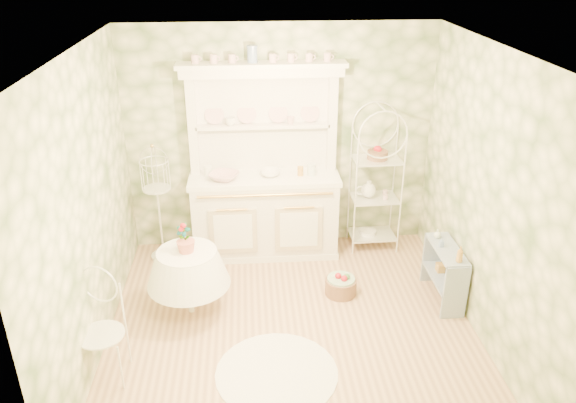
{
  "coord_description": "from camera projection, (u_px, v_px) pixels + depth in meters",
  "views": [
    {
      "loc": [
        -0.38,
        -4.51,
        3.51
      ],
      "look_at": [
        0.0,
        0.5,
        1.15
      ],
      "focal_mm": 35.0,
      "sensor_mm": 36.0,
      "label": 1
    }
  ],
  "objects": [
    {
      "name": "kitchen_dresser",
      "position": [
        264.0,
        165.0,
        6.46
      ],
      "size": [
        1.87,
        0.61,
        2.29
      ],
      "primitive_type": "cube",
      "color": "white",
      "rests_on": "floor"
    },
    {
      "name": "cup_right",
      "position": [
        291.0,
        121.0,
        6.43
      ],
      "size": [
        0.11,
        0.11,
        0.08
      ],
      "primitive_type": "imported",
      "rotation": [
        0.0,
        0.0,
        0.31
      ],
      "color": "white",
      "rests_on": "kitchen_dresser"
    },
    {
      "name": "wall_left",
      "position": [
        87.0,
        212.0,
        4.89
      ],
      "size": [
        3.6,
        3.6,
        0.0
      ],
      "primitive_type": "plane",
      "color": "#EDE5C2",
      "rests_on": "floor"
    },
    {
      "name": "bakers_rack",
      "position": [
        376.0,
        180.0,
        6.71
      ],
      "size": [
        0.57,
        0.41,
        1.79
      ],
      "primitive_type": "cube",
      "rotation": [
        0.0,
        0.0,
        0.03
      ],
      "color": "white",
      "rests_on": "floor"
    },
    {
      "name": "lace_rug",
      "position": [
        277.0,
        373.0,
        4.99
      ],
      "size": [
        1.28,
        1.28,
        0.01
      ],
      "primitive_type": "cylinder",
      "rotation": [
        0.0,
        0.0,
        0.18
      ],
      "color": "white",
      "rests_on": "floor"
    },
    {
      "name": "floor_basket",
      "position": [
        341.0,
        285.0,
        6.07
      ],
      "size": [
        0.35,
        0.35,
        0.22
      ],
      "primitive_type": "cylinder",
      "rotation": [
        0.0,
        0.0,
        0.02
      ],
      "color": "#8B6349",
      "rests_on": "floor"
    },
    {
      "name": "floor",
      "position": [
        292.0,
        327.0,
        5.59
      ],
      "size": [
        3.6,
        3.6,
        0.0
      ],
      "primitive_type": "plane",
      "color": "tan",
      "rests_on": "ground"
    },
    {
      "name": "bottle_glass",
      "position": [
        437.0,
        235.0,
        5.98
      ],
      "size": [
        0.09,
        0.09,
        0.1
      ],
      "primitive_type": "imported",
      "rotation": [
        0.0,
        0.0,
        -0.18
      ],
      "color": "silver",
      "rests_on": "side_shelf"
    },
    {
      "name": "bottle_blue",
      "position": [
        441.0,
        243.0,
        5.8
      ],
      "size": [
        0.05,
        0.05,
        0.1
      ],
      "primitive_type": "imported",
      "rotation": [
        0.0,
        0.0,
        -0.03
      ],
      "color": "#738BB8",
      "rests_on": "side_shelf"
    },
    {
      "name": "ceiling",
      "position": [
        293.0,
        51.0,
        4.44
      ],
      "size": [
        3.6,
        3.6,
        0.0
      ],
      "primitive_type": "plane",
      "color": "white",
      "rests_on": "floor"
    },
    {
      "name": "cup_left",
      "position": [
        231.0,
        123.0,
        6.38
      ],
      "size": [
        0.13,
        0.13,
        0.09
      ],
      "primitive_type": "imported",
      "rotation": [
        0.0,
        0.0,
        0.19
      ],
      "color": "white",
      "rests_on": "kitchen_dresser"
    },
    {
      "name": "bowl_white",
      "position": [
        270.0,
        175.0,
        6.52
      ],
      "size": [
        0.29,
        0.29,
        0.07
      ],
      "primitive_type": "imported",
      "rotation": [
        0.0,
        0.0,
        -0.26
      ],
      "color": "white",
      "rests_on": "kitchen_dresser"
    },
    {
      "name": "bottle_amber",
      "position": [
        460.0,
        256.0,
        5.51
      ],
      "size": [
        0.07,
        0.07,
        0.17
      ],
      "primitive_type": "imported",
      "rotation": [
        0.0,
        0.0,
        -0.04
      ],
      "color": "#BA8735",
      "rests_on": "side_shelf"
    },
    {
      "name": "bowl_floral",
      "position": [
        224.0,
        179.0,
        6.42
      ],
      "size": [
        0.43,
        0.43,
        0.08
      ],
      "primitive_type": "imported",
      "rotation": [
        0.0,
        0.0,
        -0.38
      ],
      "color": "white",
      "rests_on": "kitchen_dresser"
    },
    {
      "name": "wall_right",
      "position": [
        488.0,
        199.0,
        5.14
      ],
      "size": [
        3.6,
        3.6,
        0.0
      ],
      "primitive_type": "plane",
      "color": "#EDE5C2",
      "rests_on": "floor"
    },
    {
      "name": "wall_front",
      "position": [
        317.0,
        332.0,
        3.39
      ],
      "size": [
        3.6,
        3.6,
        0.0
      ],
      "primitive_type": "plane",
      "color": "#EDE5C2",
      "rests_on": "floor"
    },
    {
      "name": "wall_back",
      "position": [
        280.0,
        140.0,
        6.64
      ],
      "size": [
        3.6,
        3.6,
        0.0
      ],
      "primitive_type": "plane",
      "color": "#EDE5C2",
      "rests_on": "floor"
    },
    {
      "name": "potted_geranium",
      "position": [
        184.0,
        238.0,
        5.5
      ],
      "size": [
        0.17,
        0.14,
        0.28
      ],
      "primitive_type": "imported",
      "rotation": [
        0.0,
        0.0,
        -0.29
      ],
      "color": "#3F7238",
      "rests_on": "round_table"
    },
    {
      "name": "round_table",
      "position": [
        189.0,
        282.0,
        5.68
      ],
      "size": [
        0.8,
        0.8,
        0.71
      ],
      "primitive_type": "cylinder",
      "rotation": [
        0.0,
        0.0,
        -0.29
      ],
      "color": "white",
      "rests_on": "floor"
    },
    {
      "name": "side_shelf",
      "position": [
        444.0,
        274.0,
        5.92
      ],
      "size": [
        0.31,
        0.71,
        0.59
      ],
      "primitive_type": "cube",
      "rotation": [
        0.0,
        0.0,
        0.07
      ],
      "color": "#8D9DB1",
      "rests_on": "floor"
    },
    {
      "name": "birdcage_stand",
      "position": [
        158.0,
        205.0,
        6.52
      ],
      "size": [
        0.34,
        0.34,
        1.4
      ],
      "primitive_type": "cube",
      "rotation": [
        0.0,
        0.0,
        -0.02
      ],
      "color": "white",
      "rests_on": "floor"
    },
    {
      "name": "cafe_chair",
      "position": [
        102.0,
        339.0,
        4.8
      ],
      "size": [
        0.47,
        0.47,
        0.81
      ],
      "primitive_type": "cube",
      "rotation": [
        0.0,
        0.0,
        -0.35
      ],
      "color": "white",
      "rests_on": "floor"
    }
  ]
}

